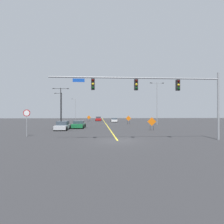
# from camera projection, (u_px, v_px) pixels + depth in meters

# --- Properties ---
(ground) EXTENTS (163.13, 163.13, 0.00)m
(ground) POSITION_uv_depth(u_px,v_px,m) (118.00, 141.00, 17.94)
(ground) COLOR #2D2D30
(road_centre_stripe) EXTENTS (0.16, 90.63, 0.01)m
(road_centre_stripe) POSITION_uv_depth(u_px,v_px,m) (104.00, 121.00, 63.14)
(road_centre_stripe) COLOR yellow
(road_centre_stripe) RESTS_ON ground
(traffic_signal_assembly) EXTENTS (16.49, 0.44, 6.62)m
(traffic_signal_assembly) POSITION_uv_depth(u_px,v_px,m) (157.00, 88.00, 18.22)
(traffic_signal_assembly) COLOR gray
(traffic_signal_assembly) RESTS_ON ground
(stop_sign) EXTENTS (0.76, 0.07, 3.01)m
(stop_sign) POSITION_uv_depth(u_px,v_px,m) (27.00, 118.00, 21.11)
(stop_sign) COLOR gray
(stop_sign) RESTS_ON ground
(street_lamp_mid_left) EXTENTS (1.71, 0.24, 8.73)m
(street_lamp_mid_left) POSITION_uv_depth(u_px,v_px,m) (75.00, 108.00, 79.80)
(street_lamp_mid_left) COLOR gray
(street_lamp_mid_left) RESTS_ON ground
(street_lamp_far_left) EXTENTS (1.74, 0.24, 7.49)m
(street_lamp_far_left) POSITION_uv_depth(u_px,v_px,m) (61.00, 107.00, 45.02)
(street_lamp_far_left) COLOR black
(street_lamp_far_left) RESTS_ON ground
(street_lamp_mid_right) EXTENTS (3.17, 0.24, 9.62)m
(street_lamp_mid_right) POSITION_uv_depth(u_px,v_px,m) (157.00, 100.00, 43.04)
(street_lamp_mid_right) COLOR gray
(street_lamp_mid_right) RESTS_ON ground
(street_lamp_near_right) EXTENTS (3.53, 0.24, 8.20)m
(street_lamp_near_right) POSITION_uv_depth(u_px,v_px,m) (61.00, 103.00, 41.88)
(street_lamp_near_right) COLOR black
(street_lamp_near_right) RESTS_ON ground
(construction_sign_median_far) EXTENTS (1.18, 0.33, 1.96)m
(construction_sign_median_far) POSITION_uv_depth(u_px,v_px,m) (89.00, 118.00, 55.91)
(construction_sign_median_far) COLOR orange
(construction_sign_median_far) RESTS_ON ground
(construction_sign_right_shoulder) EXTENTS (1.29, 0.16, 2.03)m
(construction_sign_right_shoulder) POSITION_uv_depth(u_px,v_px,m) (128.00, 119.00, 45.26)
(construction_sign_right_shoulder) COLOR orange
(construction_sign_right_shoulder) RESTS_ON ground
(construction_sign_right_lane) EXTENTS (1.30, 0.34, 2.00)m
(construction_sign_right_lane) POSITION_uv_depth(u_px,v_px,m) (152.00, 122.00, 28.86)
(construction_sign_right_lane) COLOR orange
(construction_sign_right_lane) RESTS_ON ground
(car_silver_near) EXTENTS (2.01, 4.60, 1.37)m
(car_silver_near) POSITION_uv_depth(u_px,v_px,m) (63.00, 126.00, 29.76)
(car_silver_near) COLOR #B7BABF
(car_silver_near) RESTS_ON ground
(car_green_mid) EXTENTS (2.29, 4.49, 1.27)m
(car_green_mid) POSITION_uv_depth(u_px,v_px,m) (79.00, 125.00, 33.42)
(car_green_mid) COLOR #196B38
(car_green_mid) RESTS_ON ground
(car_red_approaching) EXTENTS (2.11, 4.42, 1.46)m
(car_red_approaching) POSITION_uv_depth(u_px,v_px,m) (98.00, 119.00, 64.35)
(car_red_approaching) COLOR red
(car_red_approaching) RESTS_ON ground
(car_white_distant) EXTENTS (2.16, 4.28, 1.21)m
(car_white_distant) POSITION_uv_depth(u_px,v_px,m) (114.00, 120.00, 55.85)
(car_white_distant) COLOR white
(car_white_distant) RESTS_ON ground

